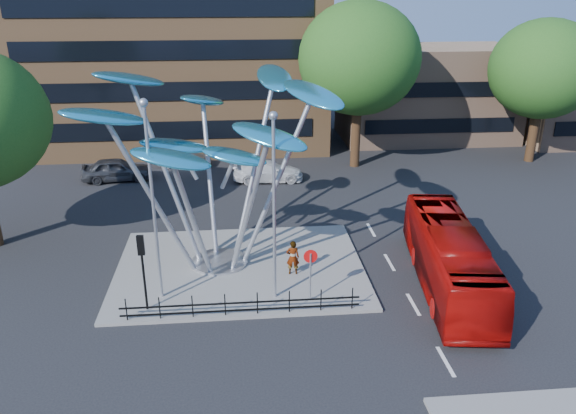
{
  "coord_description": "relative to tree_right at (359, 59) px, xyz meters",
  "views": [
    {
      "loc": [
        -0.95,
        -18.59,
        13.08
      ],
      "look_at": [
        1.17,
        4.0,
        4.0
      ],
      "focal_mm": 35.0,
      "sensor_mm": 36.0,
      "label": 1
    }
  ],
  "objects": [
    {
      "name": "street_lamp_right",
      "position": [
        -7.5,
        -19.0,
        -2.94
      ],
      "size": [
        0.36,
        0.36,
        8.3
      ],
      "color": "#9EA0A5",
      "rests_on": "traffic_island"
    },
    {
      "name": "low_building_near",
      "position": [
        8.0,
        8.0,
        -4.04
      ],
      "size": [
        15.0,
        8.0,
        8.0
      ],
      "primitive_type": "cube",
      "color": "tan",
      "rests_on": "ground"
    },
    {
      "name": "street_lamp_left",
      "position": [
        -12.5,
        -18.5,
        -2.68
      ],
      "size": [
        0.36,
        0.36,
        8.8
      ],
      "color": "#9EA0A5",
      "rests_on": "traffic_island"
    },
    {
      "name": "tree_far",
      "position": [
        14.0,
        0.0,
        -0.93
      ],
      "size": [
        8.0,
        8.0,
        10.81
      ],
      "color": "black",
      "rests_on": "ground"
    },
    {
      "name": "ground",
      "position": [
        -8.0,
        -22.0,
        -8.04
      ],
      "size": [
        120.0,
        120.0,
        0.0
      ],
      "primitive_type": "plane",
      "color": "black",
      "rests_on": "ground"
    },
    {
      "name": "parked_car_mid",
      "position": [
        -13.0,
        1.0,
        -7.4
      ],
      "size": [
        4.02,
        1.85,
        1.28
      ],
      "primitive_type": "imported",
      "rotation": [
        0.0,
        0.0,
        1.44
      ],
      "color": "#A2A5A9",
      "rests_on": "ground"
    },
    {
      "name": "traffic_island",
      "position": [
        -9.0,
        -16.0,
        -7.96
      ],
      "size": [
        12.0,
        9.0,
        0.15
      ],
      "primitive_type": "cube",
      "color": "slate",
      "rests_on": "ground"
    },
    {
      "name": "leaf_sculpture",
      "position": [
        -10.07,
        -15.32,
        -1.16
      ],
      "size": [
        12.72,
        9.54,
        9.51
      ],
      "color": "#9EA0A5",
      "rests_on": "traffic_island"
    },
    {
      "name": "traffic_light_island",
      "position": [
        -13.0,
        -19.5,
        -5.42
      ],
      "size": [
        0.28,
        0.18,
        3.42
      ],
      "color": "black",
      "rests_on": "traffic_island"
    },
    {
      "name": "no_entry_sign_island",
      "position": [
        -6.0,
        -19.48,
        -6.22
      ],
      "size": [
        0.6,
        0.1,
        2.45
      ],
      "color": "#9EA0A5",
      "rests_on": "traffic_island"
    },
    {
      "name": "red_bus",
      "position": [
        0.5,
        -18.51,
        -6.58
      ],
      "size": [
        3.86,
        10.73,
        2.92
      ],
      "primitive_type": "imported",
      "rotation": [
        0.0,
        0.0,
        -0.14
      ],
      "color": "#990907",
      "rests_on": "ground"
    },
    {
      "name": "parked_car_right",
      "position": [
        -6.83,
        -2.92,
        -7.32
      ],
      "size": [
        4.95,
        2.04,
        1.43
      ],
      "primitive_type": "imported",
      "rotation": [
        0.0,
        0.0,
        1.56
      ],
      "color": "silver",
      "rests_on": "ground"
    },
    {
      "name": "pedestrian_railing_front",
      "position": [
        -9.0,
        -20.3,
        -7.48
      ],
      "size": [
        10.0,
        0.06,
        1.0
      ],
      "color": "black",
      "rests_on": "traffic_island"
    },
    {
      "name": "pedestrian",
      "position": [
        -6.5,
        -16.97,
        -7.03
      ],
      "size": [
        0.65,
        0.45,
        1.71
      ],
      "primitive_type": "imported",
      "rotation": [
        0.0,
        0.0,
        3.08
      ],
      "color": "gray",
      "rests_on": "traffic_island"
    },
    {
      "name": "parked_car_left",
      "position": [
        -17.5,
        -1.79,
        -7.22
      ],
      "size": [
        4.95,
        2.43,
        1.62
      ],
      "primitive_type": "imported",
      "rotation": [
        0.0,
        0.0,
        1.68
      ],
      "color": "#393B40",
      "rests_on": "ground"
    },
    {
      "name": "tree_right",
      "position": [
        0.0,
        0.0,
        0.0
      ],
      "size": [
        8.8,
        8.8,
        12.11
      ],
      "color": "black",
      "rests_on": "ground"
    }
  ]
}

